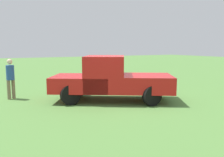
{
  "coord_description": "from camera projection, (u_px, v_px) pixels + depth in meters",
  "views": [
    {
      "loc": [
        -4.69,
        -8.17,
        2.17
      ],
      "look_at": [
        -0.18,
        0.04,
        0.9
      ],
      "focal_mm": 37.8,
      "sensor_mm": 36.0,
      "label": 1
    }
  ],
  "objects": [
    {
      "name": "pickup_truck",
      "position": [
        109.0,
        78.0,
        9.45
      ],
      "size": [
        5.01,
        4.06,
        1.8
      ],
      "rotation": [
        0.0,
        0.0,
        5.73
      ],
      "color": "black",
      "rests_on": "ground_plane"
    },
    {
      "name": "ground_plane",
      "position": [
        116.0,
        100.0,
        9.62
      ],
      "size": [
        80.0,
        80.0,
        0.0
      ],
      "primitive_type": "plane",
      "color": "#54843D"
    },
    {
      "name": "person_bystander",
      "position": [
        10.0,
        77.0,
        9.73
      ],
      "size": [
        0.42,
        0.42,
        1.67
      ],
      "rotation": [
        0.0,
        0.0,
        5.1
      ],
      "color": "#7A6B51",
      "rests_on": "ground_plane"
    }
  ]
}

